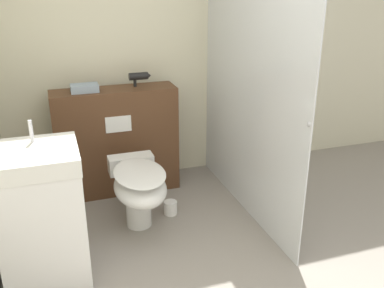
% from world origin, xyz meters
% --- Properties ---
extents(wall_back, '(8.00, 0.06, 2.50)m').
position_xyz_m(wall_back, '(0.00, 2.24, 1.25)').
color(wall_back, beige).
rests_on(wall_back, ground_plane).
extents(partition_panel, '(1.08, 0.31, 0.97)m').
position_xyz_m(partition_panel, '(-0.41, 1.96, 0.48)').
color(partition_panel, '#51331E').
rests_on(partition_panel, ground_plane).
extents(shower_glass, '(0.04, 1.80, 2.14)m').
position_xyz_m(shower_glass, '(0.55, 1.31, 1.07)').
color(shower_glass, silver).
rests_on(shower_glass, ground_plane).
extents(toilet, '(0.39, 0.72, 0.52)m').
position_xyz_m(toilet, '(-0.37, 1.24, 0.36)').
color(toilet, white).
rests_on(toilet, ground_plane).
extents(sink_vanity, '(0.52, 0.52, 1.05)m').
position_xyz_m(sink_vanity, '(-1.07, 0.87, 0.46)').
color(sink_vanity, white).
rests_on(sink_vanity, ground_plane).
extents(hair_drier, '(0.20, 0.07, 0.12)m').
position_xyz_m(hair_drier, '(-0.17, 2.00, 1.05)').
color(hair_drier, black).
rests_on(hair_drier, partition_panel).
extents(folded_towel, '(0.23, 0.15, 0.06)m').
position_xyz_m(folded_towel, '(-0.66, 1.94, 1.00)').
color(folded_towel, '#8C9EAD').
rests_on(folded_towel, partition_panel).
extents(spare_toilet_roll, '(0.11, 0.11, 0.11)m').
position_xyz_m(spare_toilet_roll, '(-0.08, 1.38, 0.06)').
color(spare_toilet_roll, white).
rests_on(spare_toilet_roll, ground_plane).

